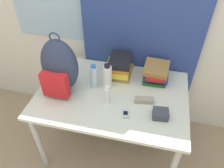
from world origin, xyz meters
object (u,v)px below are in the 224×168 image
Objects in this scene: backpack at (59,67)px; book_stack_left at (119,66)px; water_bottle at (94,77)px; cell_phone at (126,114)px; sunscreen_bottle at (107,95)px; camera_pouch at (161,114)px; sports_bottle at (107,76)px; sunglasses_case at (144,100)px; book_stack_center at (156,72)px.

book_stack_left is at bearing 36.31° from backpack.
cell_phone is (0.31, -0.25, -0.10)m from water_bottle.
backpack is 0.62m from cell_phone.
water_bottle is 1.37× the size of sunscreen_bottle.
camera_pouch is at bearing -8.52° from sunscreen_bottle.
water_bottle is at bearing 141.61° from cell_phone.
sports_bottle is (0.36, 0.11, -0.11)m from backpack.
book_stack_left reaches higher than sunglasses_case.
book_stack_left is at bearing 53.17° from water_bottle.
camera_pouch is (0.42, -0.06, -0.04)m from sunscreen_bottle.
sunglasses_case is at bearing -0.11° from backpack.
sunglasses_case is (0.33, -0.11, -0.09)m from sports_bottle.
camera_pouch is at bearing 7.47° from cell_phone.
backpack is at bearing -157.44° from book_stack_center.
camera_pouch is (0.13, -0.13, 0.02)m from sunglasses_case.
sunscreen_bottle is at bearing 149.77° from cell_phone.
sports_bottle is 0.19m from sunscreen_bottle.
water_bottle is 0.11m from sports_bottle.
backpack reaches higher than book_stack_center.
book_stack_center is at bearing 0.39° from book_stack_left.
water_bottle is 0.41m from cell_phone.
backpack is 0.39m from sports_bottle.
book_stack_left is 0.28m from water_bottle.
water_bottle is 1.85× the size of camera_pouch.
sports_bottle is 1.38× the size of sunscreen_bottle.
backpack reaches higher than water_bottle.
sunscreen_bottle is at bearing -9.81° from backpack.
sunscreen_bottle is 1.82× the size of cell_phone.
sports_bottle reaches higher than book_stack_center.
book_stack_left reaches higher than book_stack_center.
camera_pouch is at bearing -47.59° from book_stack_left.
cell_phone is at bearing -72.63° from book_stack_left.
sunscreen_bottle is (0.40, -0.07, -0.15)m from backpack.
sunglasses_case is (0.28, 0.07, -0.06)m from sunscreen_bottle.
sunscreen_bottle is 1.05× the size of sunglasses_case.
sports_bottle reaches higher than camera_pouch.
backpack reaches higher than book_stack_left.
sunglasses_case is 0.19m from camera_pouch.
sunglasses_case is (-0.06, -0.31, -0.05)m from book_stack_center.
water_bottle is at bearing -164.89° from sports_bottle.
sunscreen_bottle is at bearing -166.50° from sunglasses_case.
sports_bottle reaches higher than book_stack_left.
cell_phone is (0.56, -0.16, -0.21)m from backpack.
book_stack_left reaches higher than cell_phone.
sports_bottle is at bearing 15.11° from water_bottle.
water_bottle reaches higher than book_stack_left.
sunscreen_bottle is (-0.34, -0.38, 0.01)m from book_stack_center.
book_stack_left is 0.41m from sunglasses_case.
backpack is 5.74× the size of cell_phone.
water_bottle reaches higher than sunscreen_bottle.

